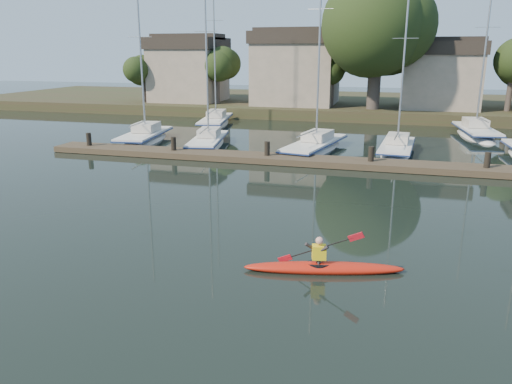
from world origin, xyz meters
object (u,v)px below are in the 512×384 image
(sailboat_0, at_px, (145,144))
(sailboat_1, at_px, (208,148))
(sailboat_7, at_px, (475,139))
(sailboat_2, at_px, (314,154))
(sailboat_5, at_px, (216,127))
(kayak, at_px, (323,266))
(sailboat_3, at_px, (396,156))
(dock, at_px, (317,161))

(sailboat_0, distance_m, sailboat_1, 5.05)
(sailboat_0, relative_size, sailboat_7, 0.91)
(sailboat_2, bearing_deg, sailboat_5, 148.35)
(kayak, bearing_deg, sailboat_2, 86.33)
(sailboat_3, bearing_deg, dock, -128.54)
(sailboat_5, bearing_deg, sailboat_3, -40.18)
(kayak, height_order, sailboat_5, sailboat_5)
(kayak, height_order, dock, kayak)
(sailboat_0, height_order, sailboat_7, sailboat_7)
(sailboat_0, relative_size, sailboat_1, 0.97)
(dock, bearing_deg, sailboat_5, 129.32)
(sailboat_0, distance_m, sailboat_7, 25.14)
(dock, relative_size, sailboat_3, 2.77)
(kayak, bearing_deg, sailboat_7, 60.67)
(sailboat_1, relative_size, sailboat_2, 0.86)
(sailboat_3, bearing_deg, sailboat_1, -172.23)
(sailboat_1, xyz_separation_m, sailboat_3, (12.62, 0.83, -0.01))
(kayak, distance_m, sailboat_5, 31.28)
(sailboat_0, bearing_deg, sailboat_5, 70.60)
(dock, bearing_deg, sailboat_7, 52.29)
(sailboat_2, xyz_separation_m, sailboat_3, (5.19, 0.73, 0.01))
(sailboat_0, height_order, sailboat_1, sailboat_1)
(dock, height_order, sailboat_0, sailboat_0)
(sailboat_0, distance_m, sailboat_2, 12.46)
(kayak, bearing_deg, sailboat_5, 102.35)
(sailboat_5, bearing_deg, sailboat_0, -112.45)
(dock, relative_size, sailboat_7, 2.44)
(sailboat_0, xyz_separation_m, sailboat_2, (12.46, -0.23, 0.02))
(sailboat_2, height_order, sailboat_5, same)
(sailboat_1, bearing_deg, dock, -36.01)
(sailboat_2, xyz_separation_m, sailboat_7, (11.04, 9.18, -0.02))
(sailboat_5, relative_size, sailboat_7, 1.09)
(sailboat_1, bearing_deg, sailboat_0, 165.77)
(sailboat_0, bearing_deg, sailboat_3, -5.74)
(kayak, xyz_separation_m, sailboat_2, (-3.20, 18.47, -0.37))
(sailboat_1, height_order, sailboat_2, sailboat_2)
(dock, xyz_separation_m, sailboat_1, (-8.23, 3.95, -0.38))
(dock, bearing_deg, sailboat_0, 162.09)
(sailboat_2, distance_m, sailboat_7, 14.36)
(sailboat_0, xyz_separation_m, sailboat_1, (5.03, -0.34, 0.03))
(kayak, distance_m, sailboat_1, 21.22)
(sailboat_7, bearing_deg, dock, -133.89)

